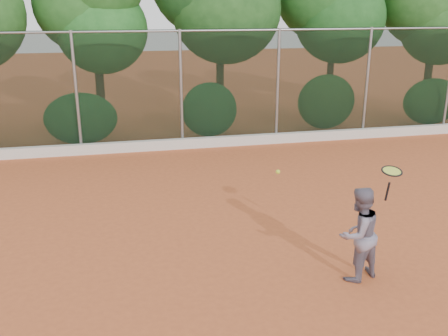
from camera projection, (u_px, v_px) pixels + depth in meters
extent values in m
plane|color=#C1592D|center=(236.00, 252.00, 8.85)|extent=(80.00, 80.00, 0.00)
cube|color=silver|center=(183.00, 144.00, 15.13)|extent=(24.00, 0.20, 0.30)
imported|color=slate|center=(358.00, 234.00, 7.79)|extent=(0.91, 0.81, 1.54)
cube|color=black|center=(181.00, 90.00, 14.80)|extent=(24.00, 0.01, 3.50)
cylinder|color=gray|center=(180.00, 31.00, 14.26)|extent=(24.00, 0.06, 0.06)
cylinder|color=gray|center=(77.00, 94.00, 14.19)|extent=(0.09, 0.09, 3.50)
cylinder|color=gray|center=(181.00, 90.00, 14.80)|extent=(0.09, 0.09, 3.50)
cylinder|color=gray|center=(278.00, 87.00, 15.40)|extent=(0.09, 0.09, 3.50)
cylinder|color=gray|center=(367.00, 84.00, 16.00)|extent=(0.09, 0.09, 3.50)
cylinder|color=#452A1A|center=(101.00, 98.00, 16.62)|extent=(0.28, 0.28, 2.40)
ellipsoid|color=#216021|center=(102.00, 30.00, 15.88)|extent=(2.90, 2.40, 2.80)
ellipsoid|color=#22571E|center=(84.00, 3.00, 15.80)|extent=(3.20, 2.70, 3.10)
cylinder|color=#3B2A17|center=(220.00, 86.00, 17.05)|extent=(0.26, 0.26, 3.00)
ellipsoid|color=#306A28|center=(227.00, 10.00, 16.21)|extent=(3.60, 3.00, 3.50)
cylinder|color=#492B1C|center=(329.00, 86.00, 18.11)|extent=(0.24, 0.24, 2.70)
ellipsoid|color=#1B4E1C|center=(340.00, 18.00, 17.32)|extent=(3.20, 2.70, 3.10)
cylinder|color=#432F19|center=(426.00, 87.00, 18.52)|extent=(0.28, 0.28, 2.50)
ellipsoid|color=#37712B|center=(441.00, 24.00, 17.76)|extent=(3.00, 2.50, 2.90)
ellipsoid|color=#38762D|center=(427.00, 0.00, 17.68)|extent=(3.30, 2.80, 3.20)
ellipsoid|color=#2C752E|center=(81.00, 119.00, 15.22)|extent=(2.20, 1.16, 1.60)
ellipsoid|color=#2C732F|center=(209.00, 110.00, 15.99)|extent=(1.80, 1.04, 1.76)
ellipsoid|color=#366D29|center=(326.00, 102.00, 16.77)|extent=(2.00, 1.10, 1.84)
ellipsoid|color=#326E29|center=(432.00, 101.00, 17.62)|extent=(2.16, 1.12, 1.64)
cylinder|color=black|center=(387.00, 191.00, 7.63)|extent=(0.04, 0.11, 0.32)
torus|color=black|center=(392.00, 171.00, 7.47)|extent=(0.34, 0.34, 0.09)
cylinder|color=#CCDC40|center=(392.00, 171.00, 7.47)|extent=(0.29, 0.28, 0.06)
sphere|color=#BED931|center=(278.00, 172.00, 7.73)|extent=(0.07, 0.07, 0.07)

